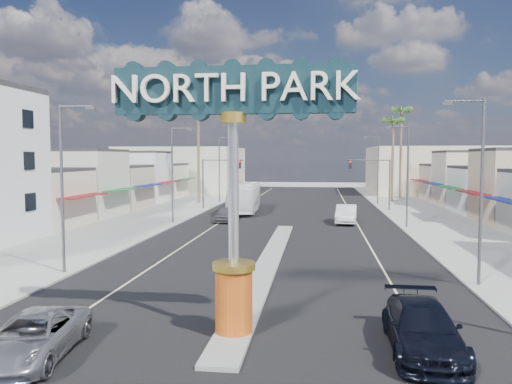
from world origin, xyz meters
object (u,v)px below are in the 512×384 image
(palm_right_mid, at_px, (393,126))
(streetlight_r_near, at_px, (478,182))
(gateway_sign, at_px, (233,167))
(streetlight_r_far, at_px, (377,166))
(car_parked_left, at_px, (225,214))
(streetlight_l_mid, at_px, (174,170))
(traffic_signal_left, at_px, (218,174))
(traffic_signal_right, at_px, (374,174))
(palm_left_far, at_px, (198,117))
(palm_right_far, at_px, (401,116))
(streetlight_l_far, at_px, (220,166))
(suv_left, at_px, (33,337))
(city_bus, at_px, (245,197))
(streetlight_r_mid, at_px, (406,171))
(suv_right, at_px, (422,328))
(streetlight_l_near, at_px, (65,180))
(car_parked_right, at_px, (346,214))

(palm_right_mid, bearing_deg, streetlight_r_near, -93.19)
(streetlight_r_near, bearing_deg, gateway_sign, -142.45)
(streetlight_r_far, bearing_deg, car_parked_left, -130.26)
(streetlight_l_mid, xyz_separation_m, streetlight_r_near, (20.87, -20.00, 0.00))
(traffic_signal_left, height_order, palm_right_mid, palm_right_mid)
(streetlight_r_near, xyz_separation_m, car_parked_left, (-16.54, 22.47, -4.35))
(traffic_signal_right, height_order, streetlight_r_far, streetlight_r_far)
(palm_left_far, bearing_deg, palm_right_mid, 12.99)
(gateway_sign, height_order, streetlight_r_far, gateway_sign)
(palm_right_far, bearing_deg, streetlight_l_far, -158.54)
(streetlight_l_far, height_order, suv_left, streetlight_l_far)
(traffic_signal_left, xyz_separation_m, suv_left, (3.32, -44.72, -3.58))
(palm_right_mid, bearing_deg, city_bus, -141.50)
(streetlight_r_mid, bearing_deg, suv_right, -98.31)
(streetlight_l_far, height_order, suv_right, streetlight_l_far)
(gateway_sign, distance_m, traffic_signal_right, 43.04)
(traffic_signal_left, distance_m, car_parked_left, 12.45)
(gateway_sign, relative_size, streetlight_r_near, 1.02)
(palm_right_mid, bearing_deg, streetlight_l_near, -116.99)
(gateway_sign, relative_size, streetlight_r_far, 1.02)
(streetlight_l_far, xyz_separation_m, car_parked_left, (4.33, -19.53, -4.35))
(streetlight_r_near, distance_m, palm_left_far, 46.80)
(suv_left, bearing_deg, traffic_signal_left, 88.06)
(streetlight_r_mid, relative_size, suv_right, 1.68)
(gateway_sign, height_order, streetlight_l_near, gateway_sign)
(traffic_signal_left, xyz_separation_m, city_bus, (3.67, -2.72, -2.62))
(palm_right_far, bearing_deg, car_parked_right, -108.00)
(streetlight_r_far, bearing_deg, suv_right, -94.72)
(gateway_sign, relative_size, suv_left, 1.83)
(palm_right_mid, distance_m, palm_right_far, 6.57)
(streetlight_l_mid, relative_size, car_parked_right, 1.69)
(streetlight_l_far, xyz_separation_m, streetlight_r_far, (20.87, 0.00, 0.00))
(car_parked_right, bearing_deg, suv_right, -83.69)
(traffic_signal_left, xyz_separation_m, streetlight_r_near, (19.62, -33.99, 0.79))
(car_parked_left, bearing_deg, suv_left, -88.78)
(streetlight_l_far, xyz_separation_m, streetlight_r_mid, (20.87, -22.00, 0.00))
(streetlight_l_far, relative_size, car_parked_right, 1.69)
(traffic_signal_right, distance_m, streetlight_r_near, 34.03)
(streetlight_l_mid, relative_size, streetlight_r_far, 1.00)
(streetlight_r_far, height_order, suv_right, streetlight_r_far)
(city_bus, bearing_deg, streetlight_r_near, -65.97)
(palm_left_far, bearing_deg, suv_left, -81.99)
(traffic_signal_right, xyz_separation_m, streetlight_l_far, (-19.62, 8.01, 0.79))
(palm_right_far, relative_size, car_parked_left, 3.35)
(car_parked_right, bearing_deg, streetlight_l_mid, -165.25)
(palm_left_far, bearing_deg, palm_right_far, 23.20)
(suv_left, relative_size, car_parked_left, 1.19)
(streetlight_r_near, bearing_deg, palm_right_far, 84.98)
(streetlight_r_mid, bearing_deg, streetlight_l_far, 133.48)
(traffic_signal_right, distance_m, car_parked_left, 19.47)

